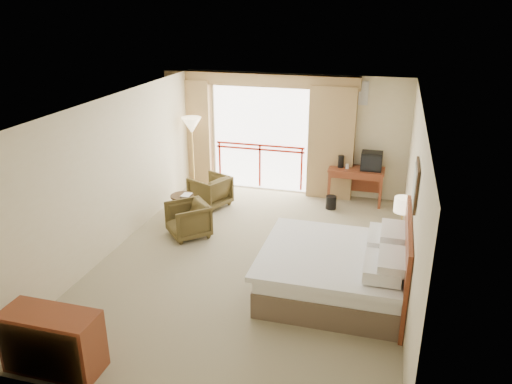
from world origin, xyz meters
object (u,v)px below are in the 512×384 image
(wastebasket, at_px, (331,202))
(floor_lamp, at_px, (192,128))
(table_lamp, at_px, (403,205))
(desk, at_px, (356,175))
(armchair_far, at_px, (211,205))
(side_table, at_px, (183,203))
(dresser, at_px, (52,341))
(bed, at_px, (337,270))
(tv, at_px, (372,161))
(armchair_near, at_px, (189,235))
(nightstand, at_px, (399,246))

(wastebasket, xyz_separation_m, floor_lamp, (-3.21, 0.20, 1.36))
(floor_lamp, bearing_deg, table_lamp, -25.60)
(desk, distance_m, armchair_far, 3.25)
(desk, height_order, wastebasket, desk)
(side_table, bearing_deg, desk, 30.13)
(dresser, bearing_deg, side_table, 89.32)
(wastebasket, height_order, dresser, dresser)
(armchair_far, relative_size, floor_lamp, 0.42)
(armchair_far, xyz_separation_m, floor_lamp, (-0.67, 0.73, 1.50))
(bed, distance_m, table_lamp, 1.67)
(tv, bearing_deg, armchair_near, -122.93)
(nightstand, distance_m, side_table, 4.29)
(bed, height_order, desk, bed)
(bed, xyz_separation_m, desk, (-0.05, 3.82, 0.23))
(side_table, bearing_deg, nightstand, -9.63)
(nightstand, xyz_separation_m, floor_lamp, (-4.61, 2.26, 1.19))
(table_lamp, height_order, side_table, table_lamp)
(table_lamp, relative_size, dresser, 0.46)
(table_lamp, bearing_deg, dresser, -135.90)
(table_lamp, bearing_deg, side_table, 171.03)
(tv, height_order, floor_lamp, floor_lamp)
(bed, distance_m, tv, 3.82)
(nightstand, height_order, tv, tv)
(side_table, bearing_deg, wastebasket, 25.33)
(armchair_near, height_order, floor_lamp, floor_lamp)
(desk, relative_size, tv, 2.69)
(tv, bearing_deg, dresser, -99.11)
(desk, height_order, floor_lamp, floor_lamp)
(wastebasket, bearing_deg, floor_lamp, 176.45)
(tv, bearing_deg, floor_lamp, -157.11)
(armchair_near, distance_m, floor_lamp, 2.80)
(tv, distance_m, wastebasket, 1.23)
(desk, bearing_deg, dresser, -119.16)
(desk, distance_m, dresser, 7.10)
(desk, height_order, armchair_near, desk)
(bed, xyz_separation_m, armchair_far, (-3.05, 2.72, -0.38))
(armchair_near, xyz_separation_m, floor_lamp, (-0.79, 2.23, 1.50))
(wastebasket, xyz_separation_m, armchair_far, (-2.55, -0.53, -0.14))
(armchair_near, relative_size, dresser, 0.62)
(desk, distance_m, side_table, 3.81)
(nightstand, relative_size, tv, 1.41)
(table_lamp, relative_size, wastebasket, 1.89)
(floor_lamp, bearing_deg, nightstand, -26.11)
(bed, xyz_separation_m, tv, (0.25, 3.76, 0.60))
(tv, distance_m, side_table, 4.08)
(bed, bearing_deg, wastebasket, 98.77)
(nightstand, xyz_separation_m, armchair_near, (-3.82, 0.03, -0.31))
(armchair_near, relative_size, side_table, 1.40)
(nightstand, xyz_separation_m, desk, (-0.95, 2.63, 0.29))
(wastebasket, bearing_deg, tv, 34.01)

